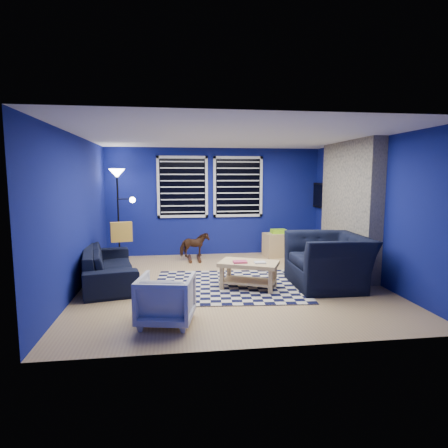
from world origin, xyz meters
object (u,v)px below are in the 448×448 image
object	(u,v)px
tv	(322,196)
armchair_bent	(166,299)
rocking_horse	(194,245)
cabinet	(278,244)
coffee_table	(249,269)
sofa	(109,265)
armchair_big	(328,261)
floor_lamp	(118,186)

from	to	relation	value
tv	armchair_bent	world-z (taller)	tv
rocking_horse	cabinet	bearing A→B (deg)	-106.18
coffee_table	cabinet	bearing A→B (deg)	63.52
sofa	coffee_table	xyz separation A→B (m)	(2.35, -0.67, 0.02)
armchair_big	coffee_table	xyz separation A→B (m)	(-1.36, 0.03, -0.11)
sofa	cabinet	world-z (taller)	cabinet
armchair_big	rocking_horse	bearing A→B (deg)	-135.59
sofa	cabinet	size ratio (longest dim) A/B	2.97
sofa	coffee_table	distance (m)	2.44
cabinet	armchair_bent	bearing A→B (deg)	-132.63
armchair_big	coffee_table	bearing A→B (deg)	-90.29
armchair_bent	coffee_table	xyz separation A→B (m)	(1.32, 1.31, 0.01)
armchair_big	rocking_horse	size ratio (longest dim) A/B	2.11
armchair_bent	rocking_horse	distance (m)	3.58
rocking_horse	coffee_table	size ratio (longest dim) A/B	0.59
sofa	rocking_horse	world-z (taller)	sofa
sofa	armchair_bent	world-z (taller)	armchair_bent
coffee_table	armchair_bent	bearing A→B (deg)	-135.26
rocking_horse	coffee_table	distance (m)	2.35
armchair_big	floor_lamp	xyz separation A→B (m)	(-3.73, 2.40, 1.20)
tv	armchair_bent	xyz separation A→B (m)	(-3.52, -3.66, -1.09)
armchair_bent	sofa	bearing A→B (deg)	-51.22
tv	armchair_big	xyz separation A→B (m)	(-0.84, -2.38, -0.96)
tv	rocking_horse	distance (m)	3.16
tv	floor_lamp	size ratio (longest dim) A/B	0.50
floor_lamp	tv	bearing A→B (deg)	-0.14
tv	coffee_table	world-z (taller)	tv
tv	coffee_table	xyz separation A→B (m)	(-2.20, -2.35, -1.07)
tv	armchair_bent	size ratio (longest dim) A/B	1.46
tv	cabinet	distance (m)	1.51
sofa	armchair_big	distance (m)	3.77
rocking_horse	floor_lamp	bearing A→B (deg)	64.37
armchair_bent	coffee_table	distance (m)	1.86
armchair_big	floor_lamp	size ratio (longest dim) A/B	0.67
armchair_big	sofa	bearing A→B (deg)	-99.66
sofa	floor_lamp	world-z (taller)	floor_lamp
floor_lamp	armchair_bent	bearing A→B (deg)	-74.05
coffee_table	armchair_big	bearing A→B (deg)	-1.38
tv	floor_lamp	bearing A→B (deg)	179.86
armchair_bent	floor_lamp	size ratio (longest dim) A/B	0.34
armchair_big	tv	bearing A→B (deg)	161.64
armchair_big	armchair_bent	distance (m)	2.97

